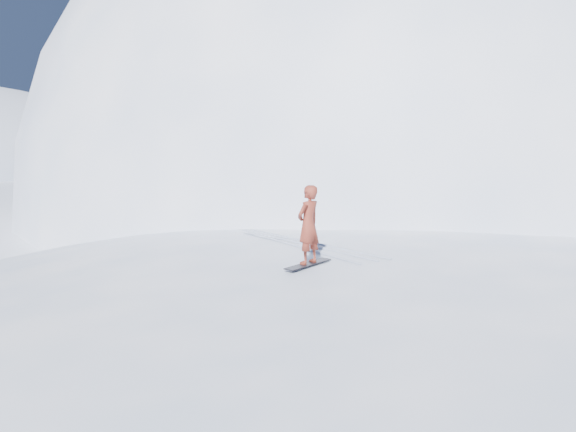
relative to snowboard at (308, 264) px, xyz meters
name	(u,v)px	position (x,y,z in m)	size (l,w,h in m)	color
ground	(425,364)	(2.22, -1.89, -2.41)	(400.00, 400.00, 0.00)	white
near_ridge	(377,321)	(3.22, 1.11, -2.41)	(36.00, 28.00, 4.80)	white
summit_peak	(391,202)	(24.22, 24.11, -2.41)	(60.00, 56.00, 56.00)	white
peak_shoulder	(316,222)	(12.22, 18.11, -2.41)	(28.00, 24.00, 18.00)	white
wind_bumps	(354,340)	(1.66, 0.23, -2.41)	(16.00, 14.40, 1.00)	white
snowboard	(308,264)	(0.00, 0.00, 0.00)	(1.56, 0.29, 0.03)	black
snowboarder	(308,225)	(0.00, 0.00, 1.00)	(0.72, 0.47, 1.97)	maroon
board_tracks	(302,243)	(1.26, 2.34, 0.01)	(1.57, 5.99, 0.04)	silver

